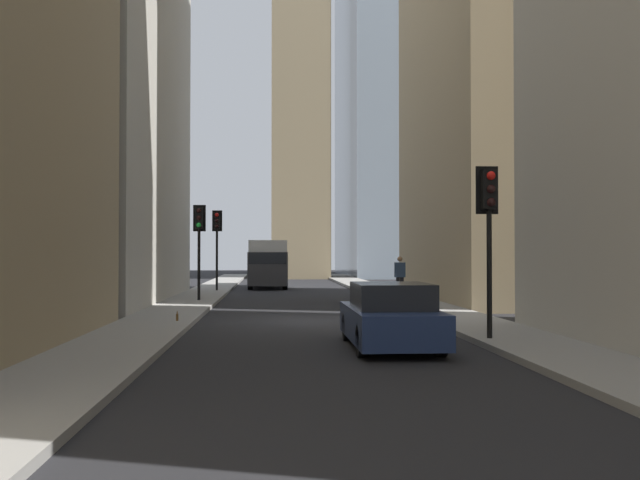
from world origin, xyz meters
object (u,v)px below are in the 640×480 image
(sedan_navy, at_px, (391,318))
(traffic_light_foreground, at_px, (489,211))
(delivery_truck, at_px, (268,264))
(pedestrian, at_px, (400,275))
(traffic_light_far_junction, at_px, (217,231))
(discarded_bottle, at_px, (177,317))
(traffic_light_midblock, at_px, (199,230))

(sedan_navy, xyz_separation_m, traffic_light_foreground, (0.52, -2.35, 2.36))
(delivery_truck, xyz_separation_m, sedan_navy, (-27.61, -2.80, -0.80))
(sedan_navy, height_order, pedestrian, pedestrian)
(traffic_light_far_junction, relative_size, discarded_bottle, 15.50)
(discarded_bottle, bearing_deg, traffic_light_far_junction, 0.58)
(delivery_truck, height_order, traffic_light_midblock, traffic_light_midblock)
(traffic_light_foreground, distance_m, traffic_light_far_junction, 22.98)
(traffic_light_foreground, distance_m, discarded_bottle, 9.36)
(traffic_light_foreground, xyz_separation_m, pedestrian, (14.38, -0.56, -1.90))
(traffic_light_midblock, xyz_separation_m, discarded_bottle, (-9.15, -0.31, -2.79))
(delivery_truck, bearing_deg, traffic_light_midblock, 168.16)
(traffic_light_far_junction, bearing_deg, traffic_light_midblock, 178.95)
(delivery_truck, relative_size, traffic_light_midblock, 1.64)
(delivery_truck, xyz_separation_m, discarded_bottle, (-22.40, 2.46, -1.21))
(traffic_light_midblock, xyz_separation_m, traffic_light_far_junction, (7.78, -0.14, 0.18))
(sedan_navy, xyz_separation_m, traffic_light_far_junction, (22.14, 5.43, 2.55))
(sedan_navy, distance_m, traffic_light_midblock, 15.58)
(pedestrian, bearing_deg, delivery_truck, 24.20)
(delivery_truck, distance_m, discarded_bottle, 22.57)
(traffic_light_far_junction, bearing_deg, traffic_light_foreground, -160.19)
(traffic_light_midblock, relative_size, traffic_light_far_junction, 0.94)
(traffic_light_foreground, xyz_separation_m, traffic_light_midblock, (13.83, 7.93, 0.01))
(pedestrian, bearing_deg, discarded_bottle, 139.88)
(sedan_navy, bearing_deg, traffic_light_midblock, 21.23)
(traffic_light_foreground, xyz_separation_m, traffic_light_far_junction, (21.62, 7.79, 0.20))
(sedan_navy, distance_m, traffic_light_far_junction, 22.94)
(sedan_navy, bearing_deg, traffic_light_far_junction, 13.79)
(discarded_bottle, bearing_deg, traffic_light_foreground, -121.57)
(traffic_light_far_junction, xyz_separation_m, pedestrian, (-7.24, -8.34, -2.09))
(pedestrian, distance_m, discarded_bottle, 12.71)
(traffic_light_foreground, bearing_deg, pedestrian, -2.21)
(sedan_navy, xyz_separation_m, traffic_light_midblock, (14.36, 5.58, 2.37))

